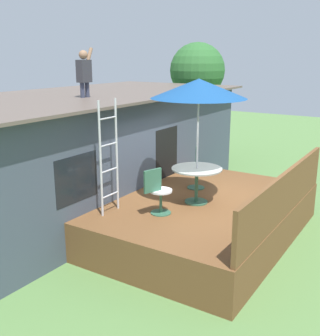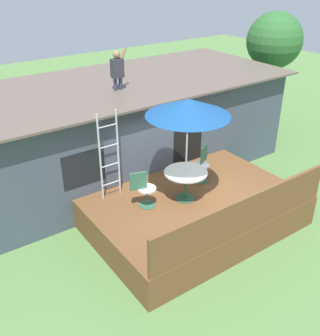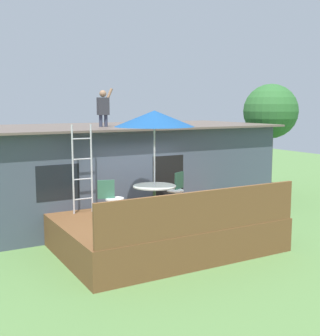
% 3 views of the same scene
% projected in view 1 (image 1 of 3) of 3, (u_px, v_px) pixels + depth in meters
% --- Properties ---
extents(ground_plane, '(40.00, 40.00, 0.00)m').
position_uv_depth(ground_plane, '(203.00, 235.00, 9.05)').
color(ground_plane, '#567F42').
extents(house, '(10.50, 4.50, 2.84)m').
position_uv_depth(house, '(78.00, 151.00, 10.55)').
color(house, '#424C5B').
rests_on(house, ground).
extents(deck, '(5.03, 3.49, 0.80)m').
position_uv_depth(deck, '(204.00, 218.00, 8.95)').
color(deck, brown).
rests_on(deck, ground).
extents(deck_railing, '(4.93, 0.08, 0.90)m').
position_uv_depth(deck_railing, '(286.00, 194.00, 7.84)').
color(deck_railing, brown).
rests_on(deck_railing, deck).
extents(patio_table, '(1.04, 1.04, 0.74)m').
position_uv_depth(patio_table, '(197.00, 175.00, 8.56)').
color(patio_table, '#33664C').
rests_on(patio_table, deck).
extents(patio_umbrella, '(1.90, 1.90, 2.54)m').
position_uv_depth(patio_umbrella, '(199.00, 89.00, 8.10)').
color(patio_umbrella, silver).
rests_on(patio_umbrella, deck).
extents(step_ladder, '(0.52, 0.04, 2.20)m').
position_uv_depth(step_ladder, '(109.00, 157.00, 7.90)').
color(step_ladder, silver).
rests_on(step_ladder, deck).
extents(person_figure, '(0.47, 0.20, 1.11)m').
position_uv_depth(person_figure, '(84.00, 70.00, 9.43)').
color(person_figure, '#33384C').
rests_on(person_figure, house).
extents(patio_chair_left, '(0.61, 0.44, 0.92)m').
position_uv_depth(patio_chair_left, '(158.00, 192.00, 7.95)').
color(patio_chair_left, '#33664C').
rests_on(patio_chair_left, deck).
extents(patio_chair_right, '(0.58, 0.44, 0.92)m').
position_uv_depth(patio_chair_right, '(196.00, 168.00, 9.61)').
color(patio_chair_right, '#33664C').
rests_on(patio_chair_right, deck).
extents(backyard_tree, '(2.11, 2.11, 4.27)m').
position_uv_depth(backyard_tree, '(197.00, 71.00, 15.98)').
color(backyard_tree, brown).
rests_on(backyard_tree, ground).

